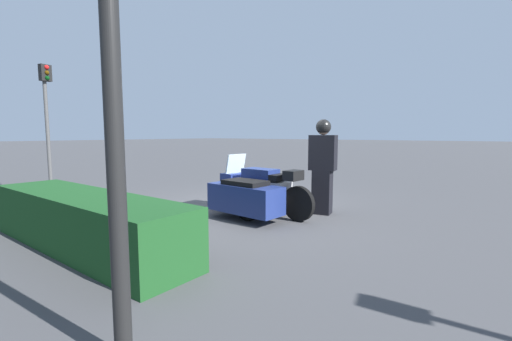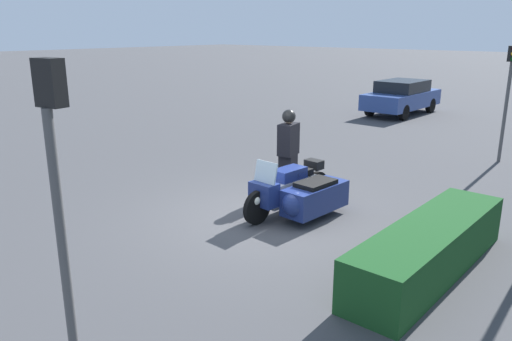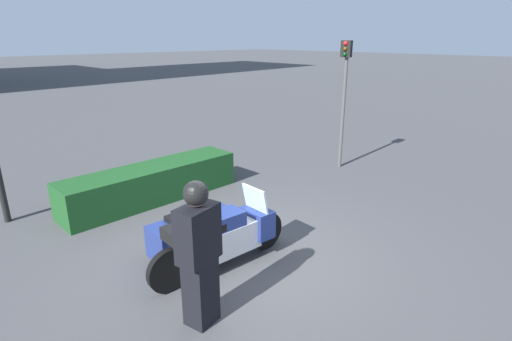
# 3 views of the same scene
# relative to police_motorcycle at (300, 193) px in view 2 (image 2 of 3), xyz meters

# --- Properties ---
(ground_plane) EXTENTS (160.00, 160.00, 0.00)m
(ground_plane) POSITION_rel_police_motorcycle_xyz_m (0.46, -0.40, -0.46)
(ground_plane) COLOR #424244
(police_motorcycle) EXTENTS (2.43, 1.21, 1.15)m
(police_motorcycle) POSITION_rel_police_motorcycle_xyz_m (0.00, 0.00, 0.00)
(police_motorcycle) COLOR black
(police_motorcycle) RESTS_ON ground
(officer_rider) EXTENTS (0.56, 0.40, 1.85)m
(officer_rider) POSITION_rel_police_motorcycle_xyz_m (-1.01, -1.06, 0.52)
(officer_rider) COLOR black
(officer_rider) RESTS_ON ground
(hedge_bush_curbside) EXTENTS (3.84, 0.90, 0.76)m
(hedge_bush_curbside) POSITION_rel_police_motorcycle_xyz_m (0.60, 2.81, -0.08)
(hedge_bush_curbside) COLOR #19471E
(hedge_bush_curbside) RESTS_ON ground
(traffic_light_near) EXTENTS (0.22, 0.28, 3.27)m
(traffic_light_near) POSITION_rel_police_motorcycle_xyz_m (5.40, 1.32, 1.70)
(traffic_light_near) COLOR #4C4C4C
(traffic_light_near) RESTS_ON ground
(traffic_light_far) EXTENTS (0.22, 0.29, 3.08)m
(traffic_light_far) POSITION_rel_police_motorcycle_xyz_m (-6.87, 1.69, 1.59)
(traffic_light_far) COLOR #4C4C4C
(traffic_light_far) RESTS_ON ground
(parked_car_background) EXTENTS (4.15, 1.76, 1.43)m
(parked_car_background) POSITION_rel_police_motorcycle_xyz_m (-12.56, -3.85, 0.29)
(parked_car_background) COLOR #2D478C
(parked_car_background) RESTS_ON ground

